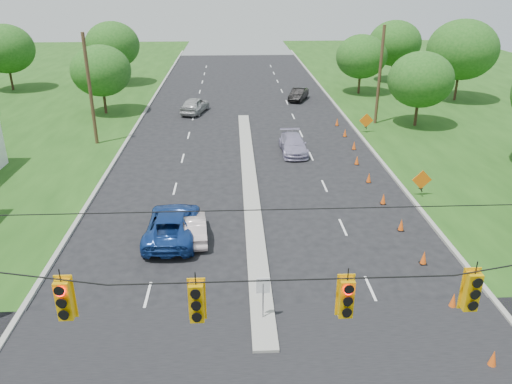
{
  "coord_description": "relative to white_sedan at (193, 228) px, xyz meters",
  "views": [
    {
      "loc": [
        -1.09,
        -10.63,
        13.02
      ],
      "look_at": [
        0.04,
        12.8,
        2.8
      ],
      "focal_mm": 35.0,
      "sensor_mm": 36.0,
      "label": 1
    }
  ],
  "objects": [
    {
      "name": "curb_left",
      "position": [
        -6.81,
        16.85,
        -0.63
      ],
      "size": [
        0.25,
        110.0,
        0.16
      ],
      "primitive_type": "cube",
      "color": "gray",
      "rests_on": "ground"
    },
    {
      "name": "curb_right",
      "position": [
        13.39,
        16.85,
        -0.63
      ],
      "size": [
        0.25,
        110.0,
        0.16
      ],
      "primitive_type": "cube",
      "color": "gray",
      "rests_on": "ground"
    },
    {
      "name": "median",
      "position": [
        3.29,
        7.85,
        -0.63
      ],
      "size": [
        1.0,
        34.0,
        0.18
      ],
      "primitive_type": "cube",
      "color": "gray",
      "rests_on": "ground"
    },
    {
      "name": "median_sign",
      "position": [
        3.29,
        -7.15,
        0.83
      ],
      "size": [
        0.55,
        0.06,
        2.05
      ],
      "color": "gray",
      "rests_on": "ground"
    },
    {
      "name": "signal_span",
      "position": [
        3.24,
        -14.15,
        4.34
      ],
      "size": [
        25.6,
        0.32,
        9.0
      ],
      "color": "#422D1C",
      "rests_on": "ground"
    },
    {
      "name": "utility_pole_far_left",
      "position": [
        -9.21,
        16.85,
        3.87
      ],
      "size": [
        0.28,
        0.28,
        9.0
      ],
      "primitive_type": "cylinder",
      "color": "#422D1C",
      "rests_on": "ground"
    },
    {
      "name": "utility_pole_far_right",
      "position": [
        15.79,
        21.85,
        3.87
      ],
      "size": [
        0.28,
        0.28,
        9.0
      ],
      "primitive_type": "cylinder",
      "color": "#422D1C",
      "rests_on": "ground"
    },
    {
      "name": "cone_0",
      "position": [
        11.42,
        -10.15,
        -0.28
      ],
      "size": [
        0.32,
        0.32,
        0.7
      ],
      "primitive_type": "cone",
      "color": "#EF5813",
      "rests_on": "ground"
    },
    {
      "name": "cone_1",
      "position": [
        11.42,
        -6.65,
        -0.28
      ],
      "size": [
        0.32,
        0.32,
        0.7
      ],
      "primitive_type": "cone",
      "color": "#EF5813",
      "rests_on": "ground"
    },
    {
      "name": "cone_2",
      "position": [
        11.42,
        -3.15,
        -0.28
      ],
      "size": [
        0.32,
        0.32,
        0.7
      ],
      "primitive_type": "cone",
      "color": "#EF5813",
      "rests_on": "ground"
    },
    {
      "name": "cone_3",
      "position": [
        11.42,
        0.35,
        -0.28
      ],
      "size": [
        0.32,
        0.32,
        0.7
      ],
      "primitive_type": "cone",
      "color": "#EF5813",
      "rests_on": "ground"
    },
    {
      "name": "cone_4",
      "position": [
        11.42,
        3.85,
        -0.28
      ],
      "size": [
        0.32,
        0.32,
        0.7
      ],
      "primitive_type": "cone",
      "color": "#EF5813",
      "rests_on": "ground"
    },
    {
      "name": "cone_5",
      "position": [
        11.42,
        7.35,
        -0.28
      ],
      "size": [
        0.32,
        0.32,
        0.7
      ],
      "primitive_type": "cone",
      "color": "#EF5813",
      "rests_on": "ground"
    },
    {
      "name": "cone_6",
      "position": [
        11.42,
        10.85,
        -0.28
      ],
      "size": [
        0.32,
        0.32,
        0.7
      ],
      "primitive_type": "cone",
      "color": "#EF5813",
      "rests_on": "ground"
    },
    {
      "name": "cone_7",
      "position": [
        12.02,
        14.35,
        -0.28
      ],
      "size": [
        0.32,
        0.32,
        0.7
      ],
      "primitive_type": "cone",
      "color": "#EF5813",
      "rests_on": "ground"
    },
    {
      "name": "cone_8",
      "position": [
        12.02,
        17.85,
        -0.28
      ],
      "size": [
        0.32,
        0.32,
        0.7
      ],
      "primitive_type": "cone",
      "color": "#EF5813",
      "rests_on": "ground"
    },
    {
      "name": "cone_9",
      "position": [
        12.02,
        21.35,
        -0.28
      ],
      "size": [
        0.32,
        0.32,
        0.7
      ],
      "primitive_type": "cone",
      "color": "#EF5813",
      "rests_on": "ground"
    },
    {
      "name": "work_sign_1",
      "position": [
        14.09,
        4.85,
        0.46
      ],
      "size": [
        1.27,
        0.58,
        1.37
      ],
      "color": "black",
      "rests_on": "ground"
    },
    {
      "name": "work_sign_2",
      "position": [
        14.09,
        18.85,
        0.46
      ],
      "size": [
        1.27,
        0.58,
        1.37
      ],
      "color": "black",
      "rests_on": "ground"
    },
    {
      "name": "tree_4",
      "position": [
        -24.71,
        38.85,
        4.33
      ],
      "size": [
        6.72,
        6.72,
        7.84
      ],
      "color": "black",
      "rests_on": "ground"
    },
    {
      "name": "tree_5",
      "position": [
        -10.71,
        26.85,
        3.71
      ],
      "size": [
        5.88,
        5.88,
        6.86
      ],
      "color": "black",
      "rests_on": "ground"
    },
    {
      "name": "tree_6",
      "position": [
        -12.71,
        41.85,
        4.33
      ],
      "size": [
        6.72,
        6.72,
        7.84
      ],
      "color": "black",
      "rests_on": "ground"
    },
    {
      "name": "tree_9",
      "position": [
        19.29,
        20.85,
        3.71
      ],
      "size": [
        5.88,
        5.88,
        6.86
      ],
      "color": "black",
      "rests_on": "ground"
    },
    {
      "name": "tree_10",
      "position": [
        27.29,
        30.85,
        4.95
      ],
      "size": [
        7.56,
        7.56,
        8.82
      ],
      "color": "black",
      "rests_on": "ground"
    },
    {
      "name": "tree_11",
      "position": [
        23.29,
        41.85,
        4.33
      ],
      "size": [
        6.72,
        6.72,
        7.84
      ],
      "color": "black",
      "rests_on": "ground"
    },
    {
      "name": "tree_12",
      "position": [
        17.29,
        34.85,
        3.71
      ],
      "size": [
        5.88,
        5.88,
        6.86
      ],
      "color": "black",
      "rests_on": "ground"
    },
    {
      "name": "white_sedan",
      "position": [
        0.0,
        0.0,
        0.0
      ],
      "size": [
        1.69,
        3.94,
        1.26
      ],
      "primitive_type": "imported",
      "rotation": [
        0.0,
        0.0,
        3.23
      ],
      "color": "beige",
      "rests_on": "ground"
    },
    {
      "name": "blue_pickup",
      "position": [
        -1.12,
        0.16,
        0.16
      ],
      "size": [
        2.73,
        5.73,
        1.58
      ],
      "primitive_type": "imported",
      "rotation": [
        0.0,
        0.0,
        3.12
      ],
      "color": "navy",
      "rests_on": "ground"
    },
    {
      "name": "silver_car_far",
      "position": [
        6.98,
        13.79,
        0.07
      ],
      "size": [
        2.03,
        4.85,
        1.4
      ],
      "primitive_type": "imported",
      "rotation": [
        0.0,
        0.0,
        0.02
      ],
      "color": "#9A92B2",
      "rests_on": "ground"
    },
    {
      "name": "silver_car_oncoming",
      "position": [
        -1.64,
        26.76,
        0.18
      ],
      "size": [
        3.11,
        5.08,
        1.62
      ],
      "primitive_type": "imported",
      "rotation": [
        0.0,
        0.0,
        2.87
      ],
      "color": "#9D9D9D",
      "rests_on": "ground"
    },
    {
      "name": "dark_car_receding",
      "position": [
        9.69,
        31.85,
        0.04
      ],
      "size": [
        2.82,
        4.34,
        1.35
      ],
      "primitive_type": "imported",
      "rotation": [
        0.0,
        0.0,
        -0.37
      ],
      "color": "black",
      "rests_on": "ground"
    }
  ]
}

